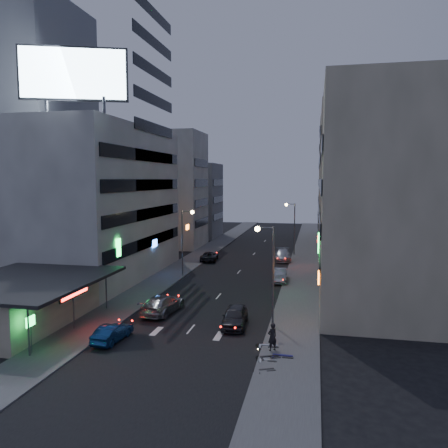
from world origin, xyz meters
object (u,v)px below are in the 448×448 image
(parked_car_right_near, at_px, (235,316))
(scooter_silver_a, at_px, (277,352))
(parked_car_left, at_px, (209,256))
(road_car_blue, at_px, (112,333))
(scooter_silver_b, at_px, (278,337))
(scooter_black_b, at_px, (279,347))
(parked_car_right_mid, at_px, (280,275))
(person, at_px, (272,337))
(scooter_black_a, at_px, (274,360))
(parked_car_right_far, at_px, (283,255))
(road_car_silver, at_px, (163,304))
(scooter_blue, at_px, (294,347))

(parked_car_right_near, bearing_deg, scooter_silver_a, -61.23)
(parked_car_left, bearing_deg, road_car_blue, 85.22)
(scooter_silver_b, bearing_deg, scooter_black_b, -178.32)
(parked_car_right_mid, xyz_separation_m, road_car_blue, (-10.50, -21.32, -0.10))
(person, xyz_separation_m, scooter_black_b, (0.49, -0.71, -0.38))
(scooter_silver_a, distance_m, scooter_black_b, 0.75)
(road_car_blue, height_order, scooter_black_b, road_car_blue)
(scooter_black_a, bearing_deg, parked_car_right_near, 3.78)
(parked_car_right_far, height_order, scooter_black_a, parked_car_right_far)
(road_car_silver, height_order, scooter_silver_a, road_car_silver)
(scooter_black_a, height_order, scooter_silver_b, scooter_silver_b)
(road_car_silver, distance_m, scooter_blue, 14.05)
(parked_car_right_near, relative_size, scooter_silver_b, 2.34)
(road_car_silver, distance_m, scooter_silver_a, 13.69)
(parked_car_right_mid, distance_m, person, 20.95)
(scooter_black_a, bearing_deg, person, -15.93)
(parked_car_right_mid, xyz_separation_m, scooter_black_a, (1.55, -23.67, -0.12))
(scooter_silver_a, bearing_deg, parked_car_right_mid, 1.68)
(road_car_silver, height_order, person, person)
(parked_car_right_mid, bearing_deg, scooter_blue, -85.14)
(parked_car_left, xyz_separation_m, scooter_silver_b, (12.69, -30.98, 0.06))
(parked_car_left, relative_size, scooter_black_b, 2.53)
(scooter_silver_a, xyz_separation_m, scooter_silver_b, (-0.11, 2.48, 0.10))
(parked_car_left, xyz_separation_m, scooter_silver_a, (12.80, -33.47, -0.05))
(parked_car_right_far, relative_size, scooter_black_b, 2.87)
(scooter_blue, bearing_deg, parked_car_right_mid, 7.87)
(scooter_black_a, relative_size, scooter_silver_b, 0.82)
(parked_car_right_mid, relative_size, scooter_silver_b, 2.26)
(parked_car_right_near, distance_m, scooter_black_b, 6.76)
(scooter_blue, distance_m, scooter_silver_b, 2.00)
(scooter_black_b, bearing_deg, scooter_blue, -105.07)
(parked_car_right_far, bearing_deg, parked_car_right_near, -99.27)
(parked_car_right_mid, distance_m, road_car_blue, 23.76)
(road_car_blue, bearing_deg, scooter_black_a, 173.37)
(road_car_blue, distance_m, road_car_silver, 7.37)
(parked_car_right_near, distance_m, scooter_black_a, 8.44)
(parked_car_right_near, xyz_separation_m, road_car_silver, (-6.91, 2.12, 0.02))
(scooter_black_a, bearing_deg, parked_car_right_mid, -19.80)
(road_car_silver, bearing_deg, parked_car_right_near, 169.29)
(road_car_silver, distance_m, scooter_silver_b, 12.24)
(person, bearing_deg, scooter_silver_a, 65.96)
(scooter_silver_a, bearing_deg, person, 14.75)
(road_car_blue, bearing_deg, scooter_silver_a, 179.46)
(scooter_black_b, bearing_deg, person, 14.01)
(parked_car_right_far, bearing_deg, parked_car_right_mid, -93.21)
(scooter_silver_a, bearing_deg, scooter_black_b, -5.69)
(parked_car_right_far, bearing_deg, scooter_black_b, -92.22)
(parked_car_right_far, xyz_separation_m, scooter_black_a, (2.21, -36.97, -0.18))
(parked_car_right_near, xyz_separation_m, scooter_silver_a, (3.96, -6.19, -0.17))
(person, xyz_separation_m, scooter_silver_a, (0.45, -1.46, -0.46))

